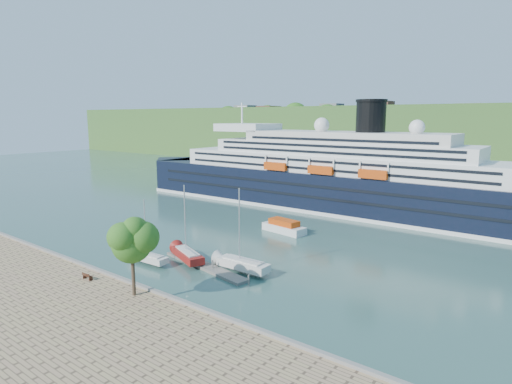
{
  "coord_description": "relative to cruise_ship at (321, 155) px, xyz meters",
  "views": [
    {
      "loc": [
        43.78,
        -28.36,
        19.81
      ],
      "look_at": [
        -0.8,
        30.0,
        6.88
      ],
      "focal_mm": 30.0,
      "sensor_mm": 36.0,
      "label": 1
    }
  ],
  "objects": [
    {
      "name": "cruise_ship",
      "position": [
        0.0,
        0.0,
        0.0
      ],
      "size": [
        104.07,
        16.61,
        23.32
      ],
      "primitive_type": null,
      "rotation": [
        0.0,
        0.0,
        0.01
      ],
      "color": "black",
      "rests_on": "ground"
    },
    {
      "name": "tender_launch",
      "position": [
        5.34,
        -22.29,
        -10.53
      ],
      "size": [
        8.5,
        3.95,
        2.26
      ],
      "primitive_type": null,
      "rotation": [
        0.0,
        0.0,
        -0.15
      ],
      "color": "#C8410B",
      "rests_on": "ground"
    },
    {
      "name": "quay_coping",
      "position": [
        1.44,
        -54.35,
        -10.51
      ],
      "size": [
        220.0,
        0.5,
        0.3
      ],
      "primitive_type": "cube",
      "color": "slate",
      "rests_on": "promenade"
    },
    {
      "name": "far_hillside",
      "position": [
        1.44,
        90.85,
        0.34
      ],
      "size": [
        400.0,
        50.0,
        24.0
      ],
      "primitive_type": "cube",
      "color": "#2F5D25",
      "rests_on": "ground"
    },
    {
      "name": "sailboat_red",
      "position": [
        3.44,
        -43.38,
        -6.54
      ],
      "size": [
        8.18,
        5.04,
        10.25
      ],
      "primitive_type": null,
      "rotation": [
        0.0,
        0.0,
        -0.39
      ],
      "color": "maroon",
      "rests_on": "ground"
    },
    {
      "name": "park_bench",
      "position": [
        0.64,
        -56.68,
        -10.21
      ],
      "size": [
        1.44,
        0.67,
        0.9
      ],
      "primitive_type": null,
      "rotation": [
        0.0,
        0.0,
        0.07
      ],
      "color": "#442113",
      "rests_on": "promenade"
    },
    {
      "name": "sailboat_white_near",
      "position": [
        -0.23,
        -47.07,
        -7.38
      ],
      "size": [
        6.71,
        2.19,
        8.56
      ],
      "primitive_type": null,
      "rotation": [
        0.0,
        0.0,
        0.05
      ],
      "color": "silver",
      "rests_on": "ground"
    },
    {
      "name": "promenade_tree",
      "position": [
        8.64,
        -56.13,
        -5.96
      ],
      "size": [
        5.68,
        5.68,
        9.41
      ],
      "primitive_type": null,
      "color": "#255E18",
      "rests_on": "promenade"
    },
    {
      "name": "floating_pontoon",
      "position": [
        6.69,
        -43.39,
        -11.48
      ],
      "size": [
        16.07,
        4.73,
        0.36
      ],
      "primitive_type": null,
      "rotation": [
        0.0,
        0.0,
        -0.18
      ],
      "color": "slate",
      "rests_on": "ground"
    },
    {
      "name": "sailboat_white_far",
      "position": [
        12.02,
        -41.78,
        -6.42
      ],
      "size": [
        8.15,
        2.38,
        10.49
      ],
      "primitive_type": null,
      "rotation": [
        0.0,
        0.0,
        0.02
      ],
      "color": "silver",
      "rests_on": "ground"
    },
    {
      "name": "ground",
      "position": [
        1.44,
        -54.15,
        -11.66
      ],
      "size": [
        400.0,
        400.0,
        0.0
      ],
      "primitive_type": "plane",
      "color": "#325951",
      "rests_on": "ground"
    }
  ]
}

